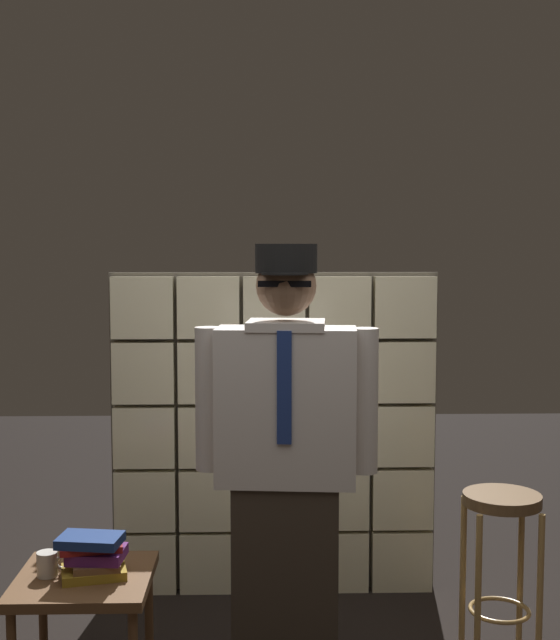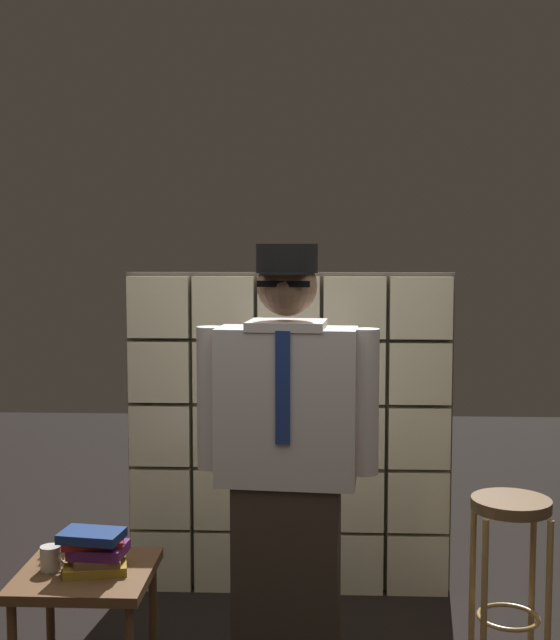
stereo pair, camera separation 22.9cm
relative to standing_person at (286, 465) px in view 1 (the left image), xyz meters
name	(u,v)px [view 1 (the left image)]	position (x,y,z in m)	size (l,w,h in m)	color
glass_block_wall	(274,436)	(-0.03, 1.04, -0.12)	(1.71, 0.10, 1.71)	beige
standing_person	(286,465)	(0.00, 0.00, 0.00)	(0.74, 0.33, 1.84)	#382D23
bar_stool	(501,536)	(0.95, 0.27, -0.40)	(0.34, 0.34, 0.75)	brown
side_table	(84,594)	(-0.79, -0.11, -0.48)	(0.52, 0.52, 0.55)	brown
book_stack	(94,556)	(-0.75, -0.12, -0.32)	(0.28, 0.24, 0.17)	olive
coffee_mug	(48,564)	(-0.93, -0.11, -0.36)	(0.13, 0.08, 0.09)	silver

